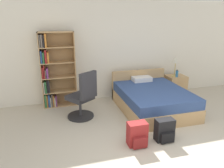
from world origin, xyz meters
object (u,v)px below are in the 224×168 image
at_px(nightstand, 176,85).
at_px(backpack_black, 165,131).
at_px(bookshelf, 54,72).
at_px(backpack_red, 137,135).
at_px(bed, 152,99).
at_px(table_lamp, 176,61).
at_px(office_chair, 83,98).
at_px(water_bottle, 177,74).

distance_m(nightstand, backpack_black, 2.61).
relative_size(bookshelf, backpack_red, 4.32).
bearing_deg(nightstand, backpack_black, -125.59).
height_order(bookshelf, bed, bookshelf).
xyz_separation_m(table_lamp, backpack_black, (-1.44, -2.10, -0.80)).
bearing_deg(office_chair, bed, 0.99).
height_order(bed, table_lamp, table_lamp).
relative_size(bed, nightstand, 3.41).
height_order(table_lamp, backpack_black, table_lamp).
relative_size(nightstand, water_bottle, 2.78).
height_order(office_chair, nightstand, office_chair).
height_order(bed, backpack_red, bed).
distance_m(bookshelf, backpack_red, 2.70).
bearing_deg(nightstand, backpack_red, -134.12).
bearing_deg(nightstand, table_lamp, -166.95).
bearing_deg(backpack_black, office_chair, 134.36).
bearing_deg(water_bottle, bed, -148.30).
xyz_separation_m(bed, office_chair, (-1.69, -0.03, 0.20)).
bearing_deg(backpack_red, table_lamp, 46.75).
bearing_deg(backpack_black, bookshelf, 129.60).
height_order(bed, nightstand, bed).
height_order(office_chair, backpack_black, office_chair).
bearing_deg(table_lamp, nightstand, 13.05).
distance_m(bed, table_lamp, 1.47).
relative_size(bookshelf, office_chair, 1.69).
distance_m(nightstand, water_bottle, 0.40).
bearing_deg(water_bottle, backpack_red, -134.78).
height_order(water_bottle, backpack_black, water_bottle).
distance_m(bed, office_chair, 1.70).
xyz_separation_m(bookshelf, backpack_black, (1.86, -2.25, -0.69)).
distance_m(bed, backpack_black, 1.41).
relative_size(office_chair, backpack_red, 2.55).
bearing_deg(backpack_black, backpack_red, -179.80).
xyz_separation_m(bookshelf, water_bottle, (3.31, -0.24, -0.24)).
bearing_deg(bookshelf, bed, -21.63).
distance_m(bookshelf, table_lamp, 3.30).
relative_size(nightstand, backpack_red, 1.31).
xyz_separation_m(bed, water_bottle, (1.06, 0.66, 0.38)).
bearing_deg(water_bottle, office_chair, -165.99).
bearing_deg(bed, office_chair, -179.01).
xyz_separation_m(bed, nightstand, (1.12, 0.77, 0.01)).
bearing_deg(office_chair, bookshelf, 121.43).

